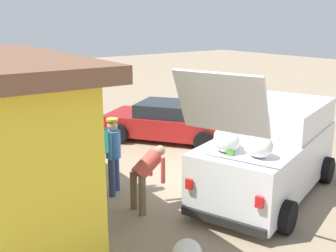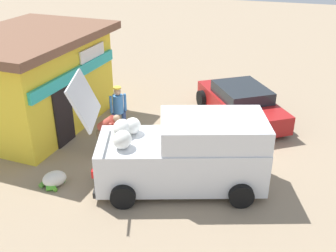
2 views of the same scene
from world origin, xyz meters
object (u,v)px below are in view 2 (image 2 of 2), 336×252
(storefront_bar, at_px, (34,79))
(vendor_standing, at_px, (118,108))
(parked_sedan, at_px, (241,103))
(paint_bucket, at_px, (115,110))
(delivery_van, at_px, (186,153))
(customer_bending, at_px, (107,129))
(unloaded_banana_pile, at_px, (54,179))

(storefront_bar, height_order, vendor_standing, storefront_bar)
(parked_sedan, distance_m, vendor_standing, 4.50)
(paint_bucket, bearing_deg, delivery_van, -133.67)
(parked_sedan, xyz_separation_m, customer_bending, (-3.77, 3.48, 0.23))
(storefront_bar, distance_m, vendor_standing, 3.17)
(vendor_standing, xyz_separation_m, customer_bending, (-1.11, -0.13, -0.19))
(unloaded_banana_pile, bearing_deg, parked_sedan, -35.17)
(vendor_standing, bearing_deg, paint_bucket, 30.39)
(delivery_van, bearing_deg, paint_bucket, 46.33)
(unloaded_banana_pile, xyz_separation_m, paint_bucket, (4.71, 0.40, -0.03))
(delivery_van, xyz_separation_m, parked_sedan, (4.70, -0.76, -0.40))
(vendor_standing, bearing_deg, customer_bending, -173.52)
(delivery_van, distance_m, vendor_standing, 3.50)
(parked_sedan, xyz_separation_m, unloaded_banana_pile, (-5.83, 4.11, -0.40))
(storefront_bar, relative_size, unloaded_banana_pile, 7.16)
(customer_bending, bearing_deg, unloaded_banana_pile, 163.03)
(parked_sedan, xyz_separation_m, paint_bucket, (-1.12, 4.51, -0.43))
(parked_sedan, height_order, paint_bucket, parked_sedan)
(parked_sedan, bearing_deg, unloaded_banana_pile, 144.83)
(paint_bucket, bearing_deg, customer_bending, -158.78)
(paint_bucket, bearing_deg, unloaded_banana_pile, -175.15)
(storefront_bar, relative_size, parked_sedan, 1.30)
(vendor_standing, height_order, paint_bucket, vendor_standing)
(storefront_bar, relative_size, paint_bucket, 18.01)
(storefront_bar, xyz_separation_m, unloaded_banana_pile, (-3.17, -2.60, -1.47))
(vendor_standing, height_order, customer_bending, vendor_standing)
(delivery_van, xyz_separation_m, customer_bending, (0.93, 2.72, -0.17))
(vendor_standing, bearing_deg, unloaded_banana_pile, 170.99)
(parked_sedan, bearing_deg, delivery_van, 170.77)
(vendor_standing, bearing_deg, parked_sedan, -53.60)
(storefront_bar, distance_m, unloaded_banana_pile, 4.36)
(unloaded_banana_pile, bearing_deg, delivery_van, -71.27)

